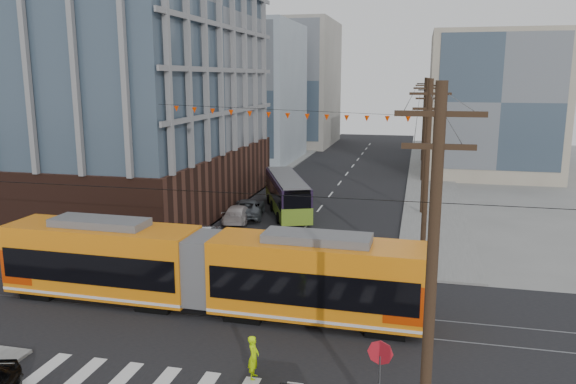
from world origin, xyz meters
name	(u,v)px	position (x,y,z in m)	size (l,w,h in m)	color
ground	(211,349)	(0.00, 0.00, 0.00)	(160.00, 160.00, 0.00)	slate
office_building	(59,38)	(-22.00, 23.00, 14.30)	(30.00, 25.00, 28.60)	#381E16
bg_bldg_nw_near	(229,93)	(-17.00, 52.00, 9.00)	(18.00, 16.00, 18.00)	#8C99A5
bg_bldg_ne_near	(493,104)	(16.00, 48.00, 8.00)	(14.00, 14.00, 16.00)	gray
bg_bldg_nw_far	(286,83)	(-14.00, 72.00, 10.00)	(16.00, 18.00, 20.00)	gray
bg_bldg_ne_far	(490,105)	(18.00, 68.00, 7.00)	(16.00, 16.00, 14.00)	#8C99A5
utility_pole_near	(430,296)	(8.50, -6.00, 5.50)	(0.30, 0.30, 11.00)	black
utility_pole_far	(424,120)	(8.50, 56.00, 5.50)	(0.30, 0.30, 11.00)	black
streetcar	(204,269)	(-1.76, 3.85, 2.00)	(20.78, 2.92, 4.00)	orange
city_bus	(287,194)	(-2.47, 24.12, 1.55)	(2.38, 10.97, 3.11)	black
parked_car_silver	(201,237)	(-5.61, 12.93, 0.79)	(1.68, 4.81, 1.59)	#A4AAB6
parked_car_white	(238,213)	(-5.42, 20.15, 0.66)	(1.85, 4.55, 1.32)	beige
parked_car_grey	(248,208)	(-5.15, 21.96, 0.72)	(2.40, 5.20, 1.45)	#4C5259
pedestrian	(253,357)	(2.39, -1.81, 0.85)	(0.62, 0.40, 1.69)	#C1FC05
jersey_barrier	(418,265)	(8.30, 11.63, 0.39)	(0.88, 3.92, 0.78)	gray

